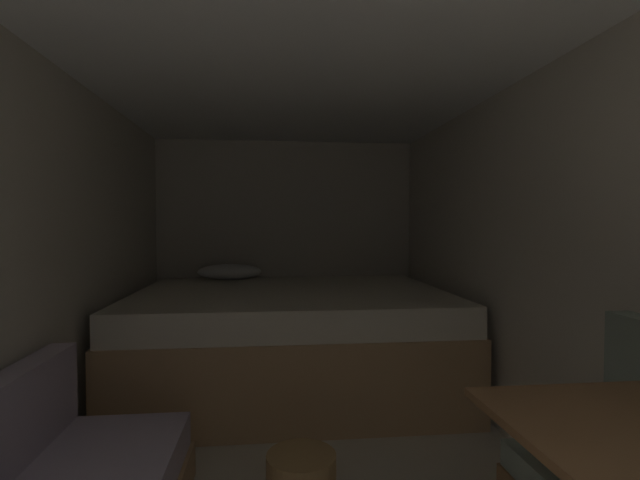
# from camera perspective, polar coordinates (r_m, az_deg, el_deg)

# --- Properties ---
(wall_back) EXTENTS (2.64, 0.05, 2.13)m
(wall_back) POSITION_cam_1_polar(r_m,az_deg,el_deg) (4.69, -4.17, -0.96)
(wall_back) COLOR beige
(wall_back) RESTS_ON ground
(wall_left) EXTENTS (0.05, 4.74, 2.13)m
(wall_left) POSITION_cam_1_polar(r_m,az_deg,el_deg) (2.56, -32.39, -3.68)
(wall_left) COLOR beige
(wall_left) RESTS_ON ground
(wall_right) EXTENTS (0.05, 4.74, 2.13)m
(wall_right) POSITION_cam_1_polar(r_m,az_deg,el_deg) (2.72, 26.25, -3.27)
(wall_right) COLOR beige
(wall_right) RESTS_ON ground
(ceiling_slab) EXTENTS (2.64, 4.74, 0.05)m
(ceiling_slab) POSITION_cam_1_polar(r_m,az_deg,el_deg) (2.45, -2.13, 22.37)
(ceiling_slab) COLOR white
(ceiling_slab) RESTS_ON wall_left
(bed) EXTENTS (2.42, 1.88, 0.93)m
(bed) POSITION_cam_1_polar(r_m,az_deg,el_deg) (3.79, -3.66, -11.98)
(bed) COLOR tan
(bed) RESTS_ON ground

